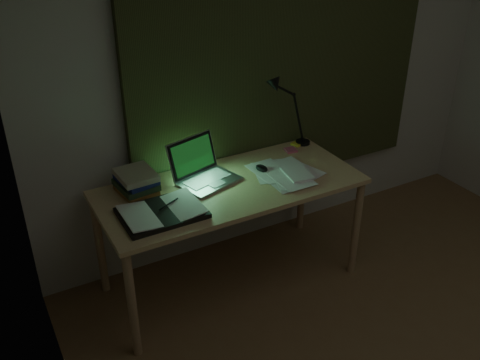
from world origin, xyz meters
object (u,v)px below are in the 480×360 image
object	(u,v)px
open_textbook	(162,212)
desk	(231,235)
laptop	(209,164)
loose_papers	(289,175)
book_stack	(136,182)
desk_lamp	(305,107)

from	to	relation	value
open_textbook	desk	bearing A→B (deg)	13.08
laptop	loose_papers	bearing A→B (deg)	-36.05
laptop	book_stack	distance (m)	0.44
laptop	open_textbook	size ratio (longest dim) A/B	0.87
desk	loose_papers	size ratio (longest dim) A/B	4.56
open_textbook	book_stack	xyz separation A→B (m)	(-0.04, 0.31, 0.05)
laptop	desk	bearing A→B (deg)	-57.91
desk	open_textbook	world-z (taller)	open_textbook
open_textbook	book_stack	distance (m)	0.32
laptop	book_stack	bearing A→B (deg)	149.27
desk	desk_lamp	world-z (taller)	desk_lamp
laptop	loose_papers	distance (m)	0.51
desk	desk_lamp	size ratio (longest dim) A/B	2.96
desk	laptop	distance (m)	0.51
desk_lamp	desk	bearing A→B (deg)	-147.47
loose_papers	desk_lamp	bearing A→B (deg)	45.64
desk	desk_lamp	bearing A→B (deg)	21.25
book_stack	desk_lamp	world-z (taller)	desk_lamp
desk	book_stack	size ratio (longest dim) A/B	6.57
desk	open_textbook	size ratio (longest dim) A/B	3.56
laptop	open_textbook	xyz separation A→B (m)	(-0.39, -0.20, -0.11)
loose_papers	book_stack	bearing A→B (deg)	162.89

